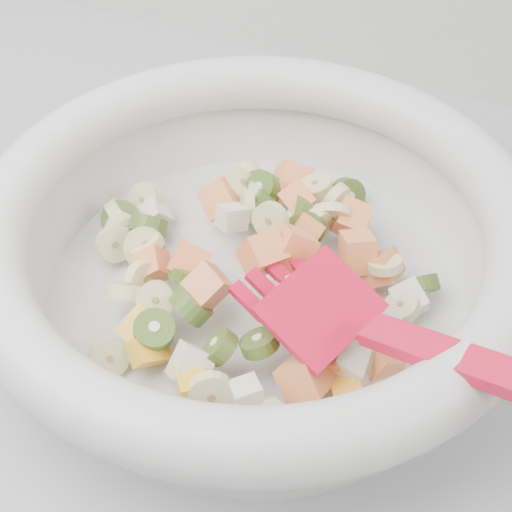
% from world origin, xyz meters
% --- Properties ---
extents(mixing_bowl, '(0.45, 0.35, 0.14)m').
position_xyz_m(mixing_bowl, '(-0.05, 1.42, 0.95)').
color(mixing_bowl, silver).
rests_on(mixing_bowl, counter).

